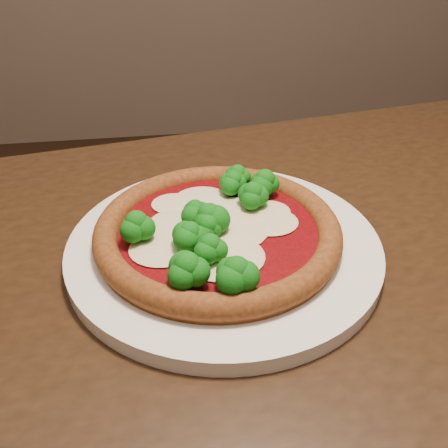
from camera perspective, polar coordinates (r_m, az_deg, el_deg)
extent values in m
cube|color=black|center=(0.57, 7.98, -6.76)|extent=(1.37, 0.98, 0.04)
cylinder|color=black|center=(1.30, 23.87, -4.27)|extent=(0.06, 0.06, 0.71)
cylinder|color=white|center=(0.57, 0.00, -2.59)|extent=(0.35, 0.35, 0.02)
cylinder|color=brown|center=(0.56, -0.71, -1.26)|extent=(0.27, 0.27, 0.01)
torus|color=brown|center=(0.56, -0.72, -0.67)|extent=(0.28, 0.28, 0.03)
cylinder|color=#71050A|center=(0.56, -0.72, -0.63)|extent=(0.22, 0.22, 0.00)
ellipsoid|color=beige|center=(0.56, -1.49, -0.10)|extent=(0.09, 0.08, 0.01)
ellipsoid|color=beige|center=(0.59, 4.99, 1.46)|extent=(0.05, 0.05, 0.00)
ellipsoid|color=beige|center=(0.53, -6.97, -2.77)|extent=(0.07, 0.07, 0.01)
ellipsoid|color=beige|center=(0.51, -0.22, -3.76)|extent=(0.09, 0.08, 0.01)
ellipsoid|color=beige|center=(0.57, 5.34, 0.26)|extent=(0.06, 0.06, 0.01)
ellipsoid|color=beige|center=(0.58, 1.36, 1.48)|extent=(0.07, 0.06, 0.01)
ellipsoid|color=beige|center=(0.57, -5.52, 0.20)|extent=(0.06, 0.06, 0.00)
ellipsoid|color=beige|center=(0.61, -2.62, 2.87)|extent=(0.07, 0.06, 0.01)
ellipsoid|color=beige|center=(0.60, -5.81, 2.36)|extent=(0.05, 0.05, 0.00)
ellipsoid|color=beige|center=(0.55, -0.21, -0.47)|extent=(0.11, 0.10, 0.01)
ellipsoid|color=#168D19|center=(0.62, 1.55, 5.68)|extent=(0.04, 0.04, 0.03)
ellipsoid|color=#168D19|center=(0.58, 3.32, 3.50)|extent=(0.04, 0.04, 0.03)
ellipsoid|color=#168D19|center=(0.61, 4.69, 4.92)|extent=(0.04, 0.04, 0.04)
ellipsoid|color=#168D19|center=(0.55, -3.32, 1.51)|extent=(0.04, 0.04, 0.03)
ellipsoid|color=#168D19|center=(0.51, -3.91, -1.11)|extent=(0.04, 0.04, 0.03)
ellipsoid|color=#168D19|center=(0.46, -4.20, -4.99)|extent=(0.05, 0.05, 0.04)
ellipsoid|color=#168D19|center=(0.54, -1.71, 0.87)|extent=(0.04, 0.04, 0.04)
ellipsoid|color=#168D19|center=(0.53, -1.85, -0.21)|extent=(0.04, 0.04, 0.03)
ellipsoid|color=#168D19|center=(0.53, -9.96, 0.02)|extent=(0.04, 0.04, 0.04)
ellipsoid|color=#168D19|center=(0.49, -1.60, -2.55)|extent=(0.04, 0.04, 0.03)
ellipsoid|color=#168D19|center=(0.61, 1.05, 4.93)|extent=(0.04, 0.04, 0.03)
ellipsoid|color=#168D19|center=(0.46, 1.44, -5.47)|extent=(0.04, 0.04, 0.04)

